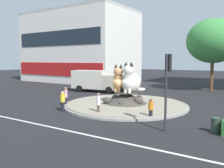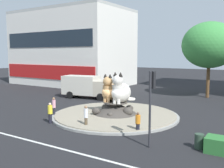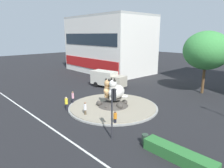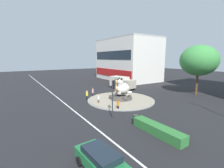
# 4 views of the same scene
# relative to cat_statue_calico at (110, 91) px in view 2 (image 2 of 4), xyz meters

# --- Properties ---
(ground_plane) EXTENTS (160.00, 160.00, 0.00)m
(ground_plane) POSITION_rel_cat_statue_calico_xyz_m (0.58, -0.03, -2.30)
(ground_plane) COLOR black
(lane_centreline) EXTENTS (112.00, 0.20, 0.01)m
(lane_centreline) POSITION_rel_cat_statue_calico_xyz_m (0.58, -8.75, -2.29)
(lane_centreline) COLOR silver
(lane_centreline) RESTS_ON ground
(roundabout_island) EXTENTS (11.47, 11.47, 1.36)m
(roundabout_island) POSITION_rel_cat_statue_calico_xyz_m (0.58, -0.03, -1.92)
(roundabout_island) COLOR gray
(roundabout_island) RESTS_ON ground
(cat_statue_calico) EXTENTS (1.64, 2.67, 2.55)m
(cat_statue_calico) POSITION_rel_cat_statue_calico_xyz_m (0.00, 0.00, 0.00)
(cat_statue_calico) COLOR tan
(cat_statue_calico) RESTS_ON roundabout_island
(cat_statue_white) EXTENTS (1.81, 2.87, 2.77)m
(cat_statue_white) POSITION_rel_cat_statue_calico_xyz_m (1.19, -0.12, 0.08)
(cat_statue_white) COLOR silver
(cat_statue_white) RESTS_ON roundabout_island
(traffic_light_mast) EXTENTS (0.36, 0.46, 4.66)m
(traffic_light_mast) POSITION_rel_cat_statue_calico_xyz_m (6.50, -5.61, 0.97)
(traffic_light_mast) COLOR #2D2D33
(traffic_light_mast) RESTS_ON ground
(shophouse_block) EXTENTS (21.73, 13.08, 13.59)m
(shophouse_block) POSITION_rel_cat_statue_calico_xyz_m (-19.98, 17.81, 4.49)
(shophouse_block) COLOR silver
(shophouse_block) RESTS_ON ground
(broadleaf_tree_behind_island) EXTENTS (6.98, 6.98, 9.79)m
(broadleaf_tree_behind_island) POSITION_rel_cat_statue_calico_xyz_m (5.48, 15.13, 4.51)
(broadleaf_tree_behind_island) COLOR brown
(broadleaf_tree_behind_island) RESTS_ON ground
(pedestrian_white_shirt) EXTENTS (0.32, 0.32, 1.76)m
(pedestrian_white_shirt) POSITION_rel_cat_statue_calico_xyz_m (0.62, -4.45, -1.35)
(pedestrian_white_shirt) COLOR brown
(pedestrian_white_shirt) RESTS_ON ground
(pedestrian_yellow_shirt) EXTENTS (0.38, 0.38, 1.71)m
(pedestrian_yellow_shirt) POSITION_rel_cat_statue_calico_xyz_m (-2.74, -4.90, -1.40)
(pedestrian_yellow_shirt) COLOR black
(pedestrian_yellow_shirt) RESTS_ON ground
(pedestrian_orange_shirt) EXTENTS (0.36, 0.36, 1.54)m
(pedestrian_orange_shirt) POSITION_rel_cat_statue_calico_xyz_m (4.60, -3.52, -1.49)
(pedestrian_orange_shirt) COLOR black
(pedestrian_orange_shirt) RESTS_ON ground
(pedestrian_pink_shirt) EXTENTS (0.32, 0.32, 1.77)m
(pedestrian_pink_shirt) POSITION_rel_cat_statue_calico_xyz_m (-4.11, -3.09, -1.34)
(pedestrian_pink_shirt) COLOR black
(pedestrian_pink_shirt) RESTS_ON ground
(delivery_box_truck) EXTENTS (6.84, 3.47, 2.85)m
(delivery_box_truck) POSITION_rel_cat_statue_calico_xyz_m (-7.75, 6.49, -0.75)
(delivery_box_truck) COLOR #B7AD99
(delivery_box_truck) RESTS_ON ground
(litter_bin) EXTENTS (0.56, 0.56, 0.90)m
(litter_bin) POSITION_rel_cat_statue_calico_xyz_m (9.09, -4.28, -1.85)
(litter_bin) COLOR #2D4233
(litter_bin) RESTS_ON ground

